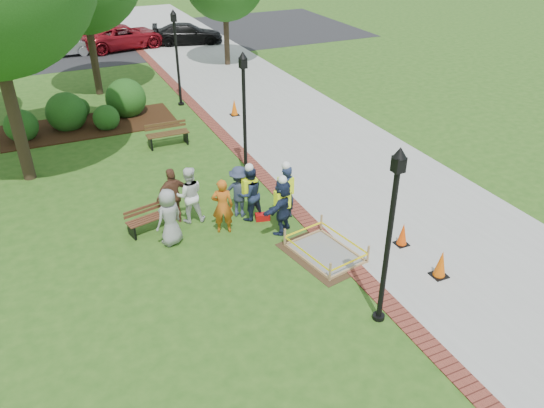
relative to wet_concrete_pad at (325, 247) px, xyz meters
name	(u,v)px	position (x,y,z in m)	size (l,w,h in m)	color
ground	(274,261)	(-1.39, 0.29, -0.23)	(100.00, 100.00, 0.00)	#285116
sidewalk	(281,113)	(3.61, 10.29, -0.22)	(6.00, 60.00, 0.02)	#9E9E99
brick_edging	(213,124)	(0.36, 10.29, -0.22)	(0.50, 60.00, 0.03)	maroon
mulch_bed	(90,126)	(-4.39, 12.29, -0.21)	(7.00, 3.00, 0.05)	#381E0F
parking_lot	(104,43)	(-1.39, 27.29, -0.23)	(36.00, 12.00, 0.01)	black
wet_concrete_pad	(325,247)	(0.00, 0.00, 0.00)	(2.09, 2.57, 0.55)	#47331E
bench_near	(150,223)	(-3.97, 3.15, 0.00)	(1.41, 0.74, 0.73)	brown
bench_far	(168,139)	(-1.91, 8.92, 0.04)	(1.62, 0.56, 0.87)	brown
cone_front	(441,264)	(2.15, -2.05, 0.14)	(0.39, 0.39, 0.77)	black
cone_back	(403,235)	(2.15, -0.49, 0.10)	(0.35, 0.35, 0.69)	black
cone_far	(234,108)	(1.62, 10.93, 0.12)	(0.37, 0.37, 0.73)	black
toolbox	(262,217)	(-0.82, 2.33, -0.13)	(0.42, 0.23, 0.21)	#B20D0D
lamp_near	(390,227)	(-0.14, -2.71, 2.25)	(0.28, 0.28, 4.26)	black
lamp_mid	(244,107)	(-0.14, 5.29, 2.25)	(0.28, 0.28, 4.26)	black
lamp_far	(176,51)	(-0.14, 13.29, 2.25)	(0.28, 0.28, 4.26)	black
shrub_a	(24,139)	(-7.00, 11.95, -0.23)	(1.30, 1.30, 1.30)	#1C4814
shrub_b	(70,128)	(-5.22, 12.41, -0.23)	(1.64, 1.64, 1.64)	#1C4814
shrub_c	(108,128)	(-3.76, 11.70, -0.23)	(1.08, 1.08, 1.08)	#1C4814
shrub_d	(128,115)	(-2.66, 13.01, -0.23)	(1.74, 1.74, 1.74)	#1C4814
shrub_e	(81,116)	(-4.61, 13.65, -0.23)	(0.89, 0.89, 0.89)	#1C4814
casual_person_a	(169,217)	(-3.60, 2.27, 0.60)	(0.63, 0.54, 1.66)	gray
casual_person_b	(223,206)	(-2.08, 2.22, 0.60)	(0.62, 0.50, 1.67)	#C25A16
casual_person_c	(189,195)	(-2.76, 3.18, 0.64)	(0.61, 0.46, 1.74)	white
casual_person_d	(173,196)	(-3.19, 3.31, 0.63)	(0.59, 0.42, 1.74)	brown
casual_person_e	(239,192)	(-1.32, 2.87, 0.57)	(0.61, 0.58, 1.61)	#2E3651
hivis_worker_a	(282,204)	(-0.55, 1.53, 0.66)	(0.62, 0.59, 1.79)	#17183C
hivis_worker_b	(286,191)	(-0.15, 2.15, 0.69)	(0.62, 0.48, 1.86)	#182040
hivis_worker_c	(250,192)	(-1.11, 2.56, 0.67)	(0.59, 0.45, 1.82)	#161E3B
parked_car_b	(64,56)	(-4.15, 24.95, -0.23)	(4.30, 1.87, 1.40)	#AAAAAF
parked_car_c	(126,48)	(-0.35, 25.28, -0.23)	(4.96, 2.15, 1.62)	maroon
parked_car_d	(189,44)	(3.71, 24.81, -0.23)	(4.35, 1.89, 1.42)	black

